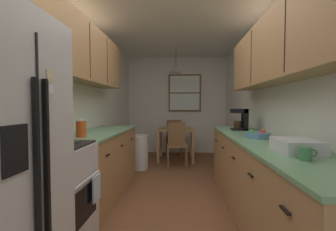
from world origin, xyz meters
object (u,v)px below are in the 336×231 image
Objects in this scene: table_serving_bowl at (172,127)px; mug_by_coffeemaker at (306,154)px; dining_chair_far at (174,135)px; fruit_bowl at (257,135)px; stove_range at (49,197)px; trash_bin at (139,152)px; coffee_maker at (241,119)px; dining_table at (176,134)px; microwave_over_range at (33,53)px; storage_canister at (81,128)px; dish_rack at (297,146)px; dining_chair_near at (177,142)px.

mug_by_coffeemaker is at bearing -74.61° from table_serving_bowl.
fruit_bowl reaches higher than dining_chair_far.
stove_range is 4.04m from dining_chair_far.
trash_bin is (-0.63, -1.39, -0.16)m from dining_chair_far.
trash_bin is 2.53× the size of fruit_bowl.
coffee_maker is (1.07, -2.43, 0.56)m from dining_chair_far.
dining_chair_far is at bearing 107.75° from fruit_bowl.
dining_table is 3.83m from mug_by_coffeemaker.
storage_canister is (0.11, 0.64, -0.69)m from microwave_over_range.
trash_bin is 2.57m from fruit_bowl.
stove_range is at bearing -89.50° from storage_canister.
fruit_bowl is 0.79× the size of dish_rack.
microwave_over_range is at bearing -99.11° from trash_bin.
mug_by_coffeemaker is (1.64, -2.87, 0.61)m from trash_bin.
table_serving_bowl is (0.91, 3.41, 0.29)m from stove_range.
stove_range is at bearing 170.31° from mug_by_coffeemaker.
mug_by_coffeemaker is at bearing -60.26° from trash_bin.
trash_bin is at bearing 123.13° from dish_rack.
stove_range reaches higher than trash_bin.
dish_rack is (2.01, -0.08, 0.48)m from stove_range.
coffee_maker reaches higher than stove_range.
dish_rack is at bearing 74.71° from mug_by_coffeemaker.
microwave_over_range is 0.74× the size of dining_table.
table_serving_bowl is at bearing 107.48° from dish_rack.
microwave_over_range is 3.68m from table_serving_bowl.
storage_canister is at bearing -115.73° from dining_chair_near.
fruit_bowl is at bearing -66.18° from dining_chair_near.
microwave_over_range reaches higher than dish_rack.
storage_canister reaches higher than trash_bin.
dining_table is 2.17m from coffee_maker.
coffee_maker is 1.50× the size of table_serving_bowl.
microwave_over_range reaches higher than coffee_maker.
dish_rack is (2.01, -0.72, -0.05)m from storage_canister.
dining_chair_far is at bearing 75.18° from microwave_over_range.
trash_bin is at bearing 80.89° from microwave_over_range.
dining_chair_far is 3.37× the size of fruit_bowl.
storage_canister reaches higher than fruit_bowl.
coffee_maker is 0.91× the size of dish_rack.
dining_chair_near is at bearing -86.33° from dining_table.
dining_table is (1.11, 3.36, -1.10)m from microwave_over_range.
trash_bin is at bearing 148.44° from coffee_maker.
microwave_over_range is at bearing 179.97° from stove_range.
microwave_over_range is 2.66m from coffee_maker.
dining_chair_far is 4.37× the size of table_serving_bowl.
mug_by_coffeemaker is 0.26m from dish_rack.
dining_chair_near is at bearing 69.73° from stove_range.
mug_by_coffeemaker is (1.01, -4.26, 0.44)m from dining_chair_far.
stove_range reaches higher than dining_table.
storage_canister reaches higher than mug_by_coffeemaker.
microwave_over_range is at bearing 177.89° from dish_rack.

